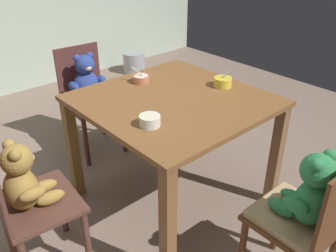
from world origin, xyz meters
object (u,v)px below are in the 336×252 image
object	(u,v)px
teddy_chair_near_left	(25,190)
teddy_chair_near_front	(306,207)
metal_pail	(134,62)
dining_table	(173,116)
porridge_bowl_yellow_near_right	(223,82)
porridge_bowl_white_near_left	(150,120)
porridge_bowl_terracotta_far_center	(141,79)
teddy_chair_far_center	(88,88)

from	to	relation	value
teddy_chair_near_left	teddy_chair_near_front	size ratio (longest dim) A/B	1.01
metal_pail	dining_table	bearing A→B (deg)	-121.04
teddy_chair_near_front	dining_table	bearing A→B (deg)	-0.88
teddy_chair_near_front	porridge_bowl_yellow_near_right	distance (m)	0.97
dining_table	teddy_chair_near_left	distance (m)	0.94
porridge_bowl_white_near_left	teddy_chair_near_front	bearing A→B (deg)	-69.53
teddy_chair_near_front	porridge_bowl_yellow_near_right	bearing A→B (deg)	-23.57
porridge_bowl_terracotta_far_center	porridge_bowl_white_near_left	bearing A→B (deg)	-123.73
teddy_chair_far_center	porridge_bowl_terracotta_far_center	distance (m)	0.66
dining_table	teddy_chair_far_center	xyz separation A→B (m)	(-0.05, 0.94, -0.09)
teddy_chair_near_left	porridge_bowl_yellow_near_right	distance (m)	1.32
dining_table	teddy_chair_near_front	world-z (taller)	teddy_chair_near_front
teddy_chair_far_center	porridge_bowl_terracotta_far_center	xyz separation A→B (m)	(0.07, -0.61, 0.24)
teddy_chair_near_front	metal_pail	world-z (taller)	teddy_chair_near_front
dining_table	porridge_bowl_white_near_left	world-z (taller)	porridge_bowl_white_near_left
dining_table	teddy_chair_near_left	size ratio (longest dim) A/B	1.23
teddy_chair_near_left	porridge_bowl_terracotta_far_center	bearing A→B (deg)	22.11
teddy_chair_near_left	metal_pail	size ratio (longest dim) A/B	3.04
metal_pail	porridge_bowl_white_near_left	bearing A→B (deg)	-124.84
teddy_chair_far_center	metal_pail	xyz separation A→B (m)	(1.35, 1.21, -0.41)
dining_table	teddy_chair_far_center	distance (m)	0.95
teddy_chair_far_center	porridge_bowl_white_near_left	world-z (taller)	teddy_chair_far_center
dining_table	teddy_chair_near_left	xyz separation A→B (m)	(-0.93, 0.05, -0.10)
teddy_chair_far_center	porridge_bowl_terracotta_far_center	bearing A→B (deg)	10.78
dining_table	porridge_bowl_white_near_left	xyz separation A→B (m)	(-0.32, -0.17, 0.15)
porridge_bowl_terracotta_far_center	metal_pail	xyz separation A→B (m)	(1.28, 1.82, -0.64)
dining_table	porridge_bowl_terracotta_far_center	bearing A→B (deg)	87.61
teddy_chair_near_front	metal_pail	bearing A→B (deg)	-22.12
teddy_chair_near_left	teddy_chair_far_center	bearing A→B (deg)	50.86
teddy_chair_far_center	porridge_bowl_white_near_left	distance (m)	1.16
teddy_chair_near_left	teddy_chair_far_center	distance (m)	1.25
teddy_chair_far_center	teddy_chair_near_front	bearing A→B (deg)	5.17
dining_table	metal_pail	xyz separation A→B (m)	(1.29, 2.15, -0.50)
porridge_bowl_yellow_near_right	metal_pail	distance (m)	2.50
teddy_chair_far_center	metal_pail	distance (m)	1.86
dining_table	teddy_chair_far_center	bearing A→B (deg)	93.16
porridge_bowl_yellow_near_right	porridge_bowl_terracotta_far_center	size ratio (longest dim) A/B	1.05
teddy_chair_far_center	porridge_bowl_white_near_left	size ratio (longest dim) A/B	7.56
metal_pail	porridge_bowl_yellow_near_right	bearing A→B (deg)	-112.78
porridge_bowl_white_near_left	metal_pail	size ratio (longest dim) A/B	0.40
porridge_bowl_terracotta_far_center	porridge_bowl_white_near_left	distance (m)	0.60
teddy_chair_near_left	metal_pail	world-z (taller)	teddy_chair_near_left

